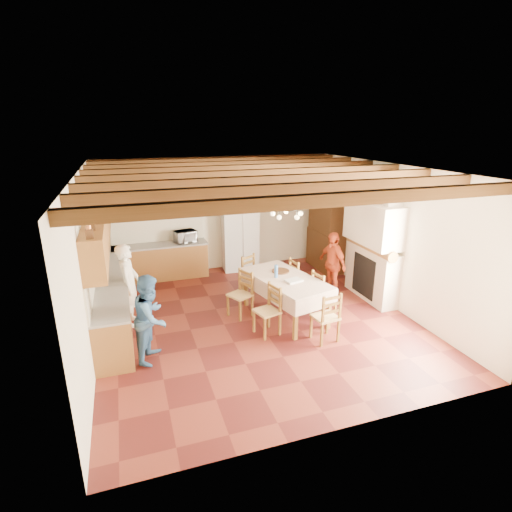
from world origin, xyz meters
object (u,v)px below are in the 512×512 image
Objects in this scene: chair_left_far at (240,294)px; chair_right_near at (324,293)px; microwave at (185,236)px; refrigerator at (239,235)px; chair_left_near at (267,310)px; person_woman_blue at (151,318)px; dining_table at (285,281)px; chair_right_far at (300,279)px; chair_end_far at (253,277)px; hutch at (327,226)px; person_woman_red at (332,264)px; chair_end_near at (325,316)px; person_man at (129,285)px.

chair_right_near is (1.64, -0.50, 0.00)m from chair_left_far.
chair_right_near is 1.79× the size of microwave.
refrigerator is 1.93× the size of chair_left_near.
chair_right_near is at bearing 90.30° from chair_left_near.
refrigerator is 1.24× the size of person_woman_blue.
dining_table is 2.22× the size of chair_right_far.
chair_left_near is 1.74m from chair_end_far.
person_woman_red is at bearing -113.44° from hutch.
chair_end_near is at bearing 44.51° from chair_left_near.
chair_end_near is (0.92, -0.55, 0.00)m from chair_left_near.
hutch reaches higher than person_man.
chair_left_near is at bearing 95.79° from chair_right_near.
person_man is (-2.92, -2.43, -0.10)m from refrigerator.
person_woman_blue is at bearing -164.96° from dining_table.
chair_end_near is at bearing -81.31° from refrigerator.
chair_right_far and chair_end_far have the same top height.
person_man is (-3.62, -0.00, 0.34)m from chair_right_far.
microwave is (1.16, 3.71, 0.30)m from person_woman_blue.
hutch is (2.20, -0.77, 0.25)m from refrigerator.
chair_left_far is (-0.81, -2.80, -0.44)m from refrigerator.
person_woman_blue is at bearing -14.69° from chair_end_near.
person_woman_blue reaches higher than chair_right_near.
chair_end_far is at bearing -72.68° from microwave.
hutch reaches higher than chair_left_near.
microwave is (-1.46, -0.12, 0.12)m from refrigerator.
chair_end_near reaches higher than dining_table.
chair_right_near is 1.17m from person_woman_red.
chair_right_far is 0.85m from person_woman_red.
person_man reaches higher than microwave.
person_man is (-3.76, 0.86, 0.34)m from chair_right_near.
chair_right_near is 1.00× the size of chair_right_far.
chair_left_near is (-0.60, -0.57, -0.29)m from dining_table.
chair_left_far is 1.55m from chair_right_far.
hutch reaches higher than chair_end_far.
chair_left_near is at bearing 129.00° from chair_right_far.
person_woman_blue is (-2.68, -0.72, -0.02)m from dining_table.
refrigerator is 1.93× the size of chair_right_far.
person_man is at bearing 36.24° from person_woman_blue.
person_man is 3.06× the size of microwave.
chair_end_near is at bearing -73.84° from dining_table.
person_woman_red reaches higher than chair_end_far.
microwave is at bearing 179.71° from chair_left_near.
hutch is at bearing -0.62° from chair_end_far.
refrigerator is at bearing -11.63° from microwave.
chair_left_far is at bearing -92.48° from microwave.
person_woman_blue is at bearing -147.83° from hutch.
refrigerator is 2.83m from person_woman_red.
dining_table is at bearing -101.81° from chair_end_far.
chair_end_near is (0.32, -1.11, -0.29)m from dining_table.
chair_left_near is (-2.74, -2.90, -0.70)m from hutch.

